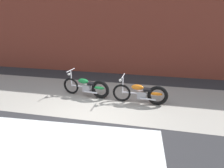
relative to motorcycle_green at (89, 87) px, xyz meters
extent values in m
plane|color=#2D2D30|center=(0.51, -1.74, -0.40)|extent=(80.00, 80.00, 0.00)
cube|color=#9E998E|center=(0.51, 0.01, -0.40)|extent=(36.00, 3.50, 0.01)
cube|color=brown|center=(0.51, 3.46, 2.10)|extent=(36.00, 0.50, 5.00)
torus|color=black|center=(-0.80, 0.12, -0.06)|extent=(0.68, 0.18, 0.68)
torus|color=black|center=(0.49, -0.07, -0.03)|extent=(0.74, 0.24, 0.73)
cylinder|color=silver|center=(-0.16, 0.03, -0.02)|extent=(1.23, 0.24, 0.06)
cube|color=#99999E|center=(-0.08, 0.01, -0.06)|extent=(0.35, 0.26, 0.28)
ellipsoid|color=#197A38|center=(-0.23, 0.04, 0.22)|extent=(0.46, 0.25, 0.20)
ellipsoid|color=#197A38|center=(0.44, -0.06, 0.03)|extent=(0.46, 0.24, 0.10)
cube|color=black|center=(0.12, -0.02, 0.16)|extent=(0.31, 0.24, 0.08)
cylinder|color=silver|center=(-0.76, 0.12, 0.25)|extent=(0.05, 0.05, 0.62)
cylinder|color=silver|center=(-0.76, 0.12, 0.61)|extent=(0.12, 0.58, 0.03)
sphere|color=white|center=(-0.86, 0.13, 0.43)|extent=(0.11, 0.11, 0.11)
cylinder|color=silver|center=(0.14, -0.17, -0.14)|extent=(0.55, 0.14, 0.06)
torus|color=black|center=(1.34, -0.17, -0.06)|extent=(0.68, 0.10, 0.68)
torus|color=black|center=(2.64, -0.21, -0.03)|extent=(0.73, 0.15, 0.73)
cylinder|color=silver|center=(1.99, -0.19, -0.02)|extent=(1.24, 0.09, 0.06)
cube|color=#99999E|center=(2.07, -0.19, -0.06)|extent=(0.33, 0.23, 0.28)
ellipsoid|color=orange|center=(1.91, -0.19, 0.22)|extent=(0.45, 0.20, 0.20)
ellipsoid|color=orange|center=(2.59, -0.21, 0.03)|extent=(0.45, 0.19, 0.10)
cube|color=black|center=(2.27, -0.20, 0.16)|extent=(0.29, 0.21, 0.08)
cylinder|color=silver|center=(1.38, -0.17, 0.25)|extent=(0.05, 0.05, 0.62)
cylinder|color=silver|center=(1.38, -0.17, 0.61)|extent=(0.05, 0.58, 0.03)
sphere|color=white|center=(1.28, -0.17, 0.43)|extent=(0.11, 0.11, 0.11)
cylinder|color=silver|center=(2.30, -0.35, -0.14)|extent=(0.55, 0.08, 0.06)
camera|label=1|loc=(2.27, -6.43, 2.68)|focal=29.74mm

